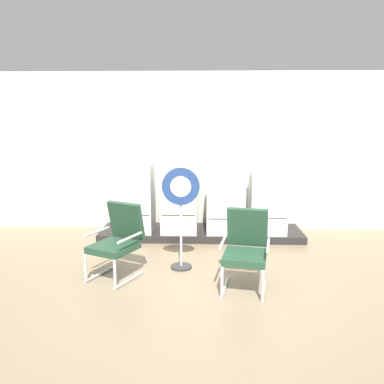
# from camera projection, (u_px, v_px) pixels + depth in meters

# --- Properties ---
(ground) EXTENTS (12.00, 10.00, 0.05)m
(ground) POSITION_uv_depth(u_px,v_px,m) (199.00, 316.00, 4.58)
(ground) COLOR #857356
(back_wall) EXTENTS (11.76, 0.12, 3.10)m
(back_wall) POSITION_uv_depth(u_px,v_px,m) (202.00, 151.00, 7.88)
(back_wall) COLOR silver
(back_wall) RESTS_ON ground
(display_plinth) EXTENTS (3.78, 0.95, 0.13)m
(display_plinth) POSITION_uv_depth(u_px,v_px,m) (201.00, 233.00, 7.54)
(display_plinth) COLOR #292726
(display_plinth) RESTS_ON ground
(refrigerator_0) EXTENTS (0.65, 0.65, 1.51)m
(refrigerator_0) POSITION_uv_depth(u_px,v_px,m) (135.00, 189.00, 7.29)
(refrigerator_0) COLOR silver
(refrigerator_0) RESTS_ON display_plinth
(refrigerator_1) EXTENTS (0.65, 0.64, 1.53)m
(refrigerator_1) POSITION_uv_depth(u_px,v_px,m) (179.00, 189.00, 7.26)
(refrigerator_1) COLOR beige
(refrigerator_1) RESTS_ON display_plinth
(refrigerator_2) EXTENTS (0.69, 0.61, 1.35)m
(refrigerator_2) POSITION_uv_depth(u_px,v_px,m) (225.00, 195.00, 7.24)
(refrigerator_2) COLOR white
(refrigerator_2) RESTS_ON display_plinth
(refrigerator_3) EXTENTS (0.65, 0.63, 1.41)m
(refrigerator_3) POSITION_uv_depth(u_px,v_px,m) (268.00, 193.00, 7.22)
(refrigerator_3) COLOR white
(refrigerator_3) RESTS_ON display_plinth
(armchair_left) EXTENTS (0.81, 0.88, 1.04)m
(armchair_left) POSITION_uv_depth(u_px,v_px,m) (118.00, 238.00, 5.58)
(armchair_left) COLOR silver
(armchair_left) RESTS_ON ground
(armchair_right) EXTENTS (0.70, 0.81, 1.04)m
(armchair_right) POSITION_uv_depth(u_px,v_px,m) (246.00, 247.00, 5.21)
(armchair_right) COLOR silver
(armchair_right) RESTS_ON ground
(sign_stand) EXTENTS (0.55, 0.32, 1.52)m
(sign_stand) POSITION_uv_depth(u_px,v_px,m) (181.00, 215.00, 5.81)
(sign_stand) COLOR #2D2D30
(sign_stand) RESTS_ON ground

